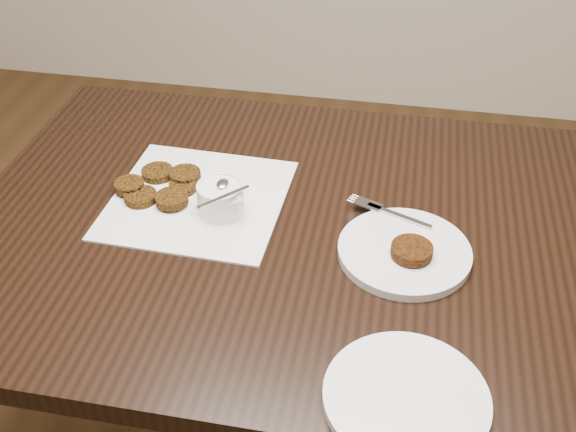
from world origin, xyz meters
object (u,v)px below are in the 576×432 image
Objects in this scene: napkin at (198,199)px; plate_empty at (406,398)px; sauce_ramekin at (220,184)px; table at (326,367)px; plate_with_patty at (405,248)px.

plate_empty is at bearing -43.63° from napkin.
plate_empty is at bearing -45.38° from sauce_ramekin.
table is 0.54m from plate_empty.
napkin is at bearing 167.44° from plate_with_patty.
plate_with_patty is at bearing 93.48° from plate_empty.
sauce_ramekin is at bearing 170.45° from plate_with_patty.
sauce_ramekin reaches higher than napkin.
plate_with_patty reaches higher than table.
plate_with_patty is (0.38, -0.09, 0.01)m from napkin.
table is 0.48m from sauce_ramekin.
plate_empty is (0.02, -0.30, -0.01)m from plate_with_patty.
plate_with_patty is (0.13, -0.05, 0.39)m from table.
table is at bearing 158.50° from plate_with_patty.
plate_with_patty reaches higher than plate_empty.
sauce_ramekin is at bearing -29.29° from napkin.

